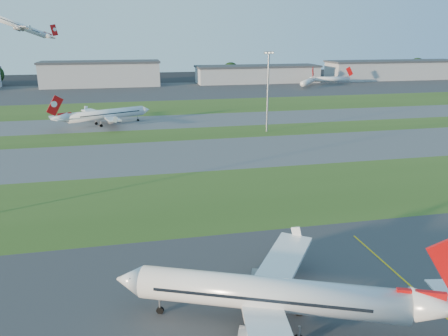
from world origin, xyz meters
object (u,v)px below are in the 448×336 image
object	(u,v)px
mini_jet_near	(308,82)
mini_jet_far	(330,79)
light_mast_centre	(268,87)
airliner_parked	(272,295)
airliner_taxiing	(106,115)

from	to	relation	value
mini_jet_near	mini_jet_far	size ratio (longest dim) A/B	0.85
mini_jet_far	light_mast_centre	world-z (taller)	light_mast_centre
airliner_parked	mini_jet_far	bearing A→B (deg)	85.56
airliner_parked	airliner_taxiing	distance (m)	121.39
airliner_parked	mini_jet_far	xyz separation A→B (m)	(112.49, 223.90, -0.66)
airliner_parked	airliner_taxiing	xyz separation A→B (m)	(-22.45, 119.30, -0.21)
mini_jet_near	mini_jet_far	world-z (taller)	same
airliner_taxiing	light_mast_centre	xyz separation A→B (m)	(52.50, -22.64, 11.08)
airliner_parked	mini_jet_near	world-z (taller)	airliner_parked
mini_jet_far	light_mast_centre	distance (m)	152.05
airliner_taxiing	mini_jet_near	world-z (taller)	airliner_taxiing
light_mast_centre	mini_jet_near	bearing A→B (deg)	61.58
airliner_parked	light_mast_centre	distance (m)	101.81
mini_jet_far	airliner_taxiing	bearing A→B (deg)	-136.35
airliner_parked	mini_jet_far	size ratio (longest dim) A/B	1.19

